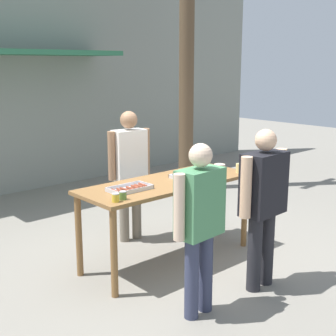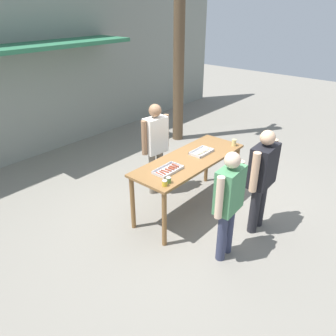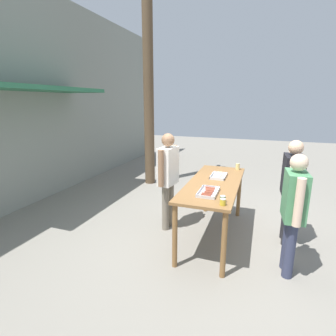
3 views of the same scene
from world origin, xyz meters
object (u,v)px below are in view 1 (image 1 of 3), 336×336
(person_customer_holding_hotdog, at_px, (200,216))
(utility_pole, at_px, (187,10))
(condiment_jar_ketchup, at_px, (123,195))
(beer_cup, at_px, (239,168))
(person_customer_with_cup, at_px, (263,197))
(person_server_behind_table, at_px, (130,165))
(food_tray_buns, at_px, (188,175))
(food_tray_sausages, at_px, (130,189))
(condiment_jar_mustard, at_px, (116,198))

(person_customer_holding_hotdog, bearing_deg, utility_pole, -136.19)
(condiment_jar_ketchup, relative_size, utility_pole, 0.01)
(beer_cup, xyz_separation_m, person_customer_with_cup, (-0.66, -0.86, -0.05))
(condiment_jar_ketchup, relative_size, person_server_behind_table, 0.05)
(beer_cup, height_order, utility_pole, utility_pole)
(condiment_jar_ketchup, distance_m, utility_pole, 4.51)
(person_customer_holding_hotdog, height_order, person_customer_with_cup, person_customer_with_cup)
(person_server_behind_table, distance_m, utility_pole, 3.40)
(food_tray_buns, bearing_deg, person_server_behind_table, 106.21)
(beer_cup, distance_m, person_customer_with_cup, 1.09)
(food_tray_buns, distance_m, beer_cup, 0.66)
(food_tray_sausages, height_order, beer_cup, beer_cup)
(food_tray_buns, height_order, person_server_behind_table, person_server_behind_table)
(food_tray_sausages, xyz_separation_m, person_server_behind_table, (0.61, 0.81, 0.04))
(utility_pole, bearing_deg, condiment_jar_ketchup, -142.83)
(condiment_jar_mustard, bearing_deg, condiment_jar_ketchup, 9.39)
(food_tray_buns, xyz_separation_m, person_server_behind_table, (-0.24, 0.81, 0.03))
(person_server_behind_table, relative_size, person_customer_with_cup, 1.03)
(person_server_behind_table, bearing_deg, person_customer_with_cup, -77.54)
(food_tray_buns, bearing_deg, condiment_jar_mustard, -168.32)
(person_server_behind_table, bearing_deg, food_tray_sausages, -119.99)
(beer_cup, bearing_deg, person_server_behind_table, 128.49)
(condiment_jar_ketchup, relative_size, person_customer_holding_hotdog, 0.05)
(utility_pole, bearing_deg, person_customer_holding_hotdog, -132.45)
(condiment_jar_mustard, xyz_separation_m, person_customer_holding_hotdog, (0.31, -0.81, -0.05))
(person_customer_holding_hotdog, bearing_deg, person_server_behind_table, -113.25)
(food_tray_sausages, bearing_deg, person_customer_holding_hotdog, -92.75)
(condiment_jar_ketchup, xyz_separation_m, person_server_behind_table, (0.88, 1.05, 0.01))
(utility_pole, bearing_deg, beer_cup, -120.94)
(utility_pole, bearing_deg, condiment_jar_mustard, -143.48)
(food_tray_buns, xyz_separation_m, condiment_jar_ketchup, (-1.11, -0.23, 0.02))
(condiment_jar_mustard, relative_size, person_customer_holding_hotdog, 0.05)
(beer_cup, height_order, person_customer_holding_hotdog, person_customer_holding_hotdog)
(beer_cup, distance_m, person_customer_holding_hotdog, 1.72)
(food_tray_buns, height_order, condiment_jar_mustard, condiment_jar_mustard)
(condiment_jar_mustard, bearing_deg, person_customer_with_cup, -36.56)
(food_tray_buns, xyz_separation_m, beer_cup, (0.61, -0.25, 0.04))
(food_tray_sausages, xyz_separation_m, condiment_jar_ketchup, (-0.26, -0.23, 0.03))
(person_customer_holding_hotdog, bearing_deg, condiment_jar_ketchup, -79.50)
(person_server_behind_table, bearing_deg, person_customer_holding_hotdog, -102.43)
(condiment_jar_mustard, height_order, condiment_jar_ketchup, same)
(condiment_jar_ketchup, height_order, utility_pole, utility_pole)
(condiment_jar_ketchup, distance_m, person_customer_holding_hotdog, 0.86)
(condiment_jar_ketchup, height_order, person_customer_with_cup, person_customer_with_cup)
(beer_cup, xyz_separation_m, person_server_behind_table, (-0.84, 1.06, -0.01))
(condiment_jar_mustard, distance_m, person_customer_holding_hotdog, 0.87)
(food_tray_sausages, height_order, person_server_behind_table, person_server_behind_table)
(food_tray_buns, relative_size, person_server_behind_table, 0.24)
(food_tray_buns, relative_size, person_customer_with_cup, 0.25)
(person_customer_holding_hotdog, distance_m, utility_pole, 4.90)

